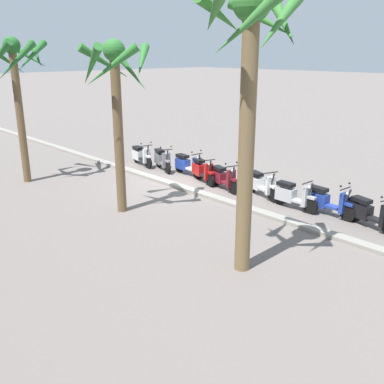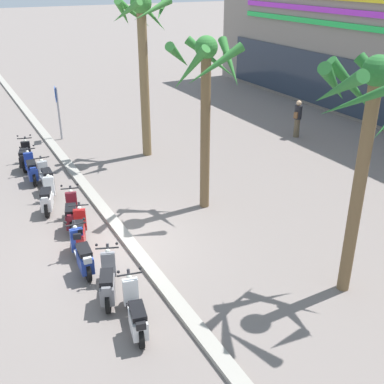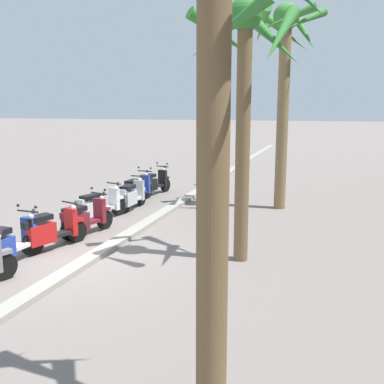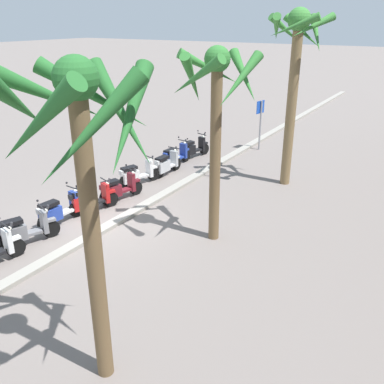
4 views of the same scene
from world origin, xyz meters
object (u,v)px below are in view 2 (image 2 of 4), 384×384
Objects in this scene: scooter_silver_mid_rear at (46,178)px; scooter_grey_lead_nearest at (108,282)px; scooter_black_mid_front at (25,157)px; palm_tree_mid_walkway at (205,82)px; scooter_maroon_far_back at (72,214)px; scooter_red_tail_end at (79,233)px; scooter_blue_mid_centre at (32,169)px; scooter_white_gap_after_mid at (136,313)px; palm_tree_far_corner at (142,38)px; scooter_white_last_in_row at (48,197)px; pedestrian_window_shopping at (298,118)px; palm_tree_by_mall_entrance at (368,117)px; scooter_blue_second_in_line at (83,255)px; crossing_sign at (58,107)px.

scooter_silver_mid_rear is 1.01× the size of scooter_grey_lead_nearest.
palm_tree_mid_walkway reaches higher than scooter_black_mid_front.
scooter_red_tail_end is at bearing -5.53° from scooter_maroon_far_back.
scooter_white_gap_after_mid is at bearing 2.32° from scooter_blue_mid_centre.
palm_tree_far_corner reaches higher than scooter_grey_lead_nearest.
pedestrian_window_shopping is (-2.14, 11.90, 0.48)m from scooter_white_last_in_row.
scooter_grey_lead_nearest is 6.84m from palm_tree_by_mall_entrance.
scooter_blue_second_in_line is 1.07× the size of pedestrian_window_shopping.
scooter_maroon_far_back and scooter_blue_second_in_line have the same top height.
scooter_blue_second_in_line is at bearing -33.97° from palm_tree_far_corner.
scooter_black_mid_front is 1.01× the size of scooter_maroon_far_back.
pedestrian_window_shopping reaches higher than scooter_silver_mid_rear.
scooter_white_gap_after_mid is (6.67, 0.38, -0.00)m from scooter_white_last_in_row.
palm_tree_far_corner is (-7.13, 4.81, 4.27)m from scooter_blue_second_in_line.
scooter_silver_mid_rear and scooter_red_tail_end have the same top height.
scooter_maroon_far_back reaches higher than scooter_red_tail_end.
scooter_black_mid_front and scooter_blue_mid_centre have the same top height.
scooter_blue_second_in_line is at bearing -0.05° from scooter_black_mid_front.
palm_tree_mid_walkway reaches higher than scooter_blue_mid_centre.
palm_tree_by_mall_entrance is at bearing 12.58° from crossing_sign.
scooter_white_last_in_row is at bearing -176.71° from scooter_white_gap_after_mid.
scooter_grey_lead_nearest is 10.64m from palm_tree_far_corner.
pedestrian_window_shopping is (-4.27, 7.31, -3.15)m from palm_tree_mid_walkway.
scooter_grey_lead_nearest is at bearing -53.63° from palm_tree_mid_walkway.
crossing_sign is (-2.86, 2.08, 1.06)m from scooter_black_mid_front.
palm_tree_mid_walkway is (6.22, 4.56, 3.63)m from scooter_black_mid_front.
palm_tree_far_corner is at bearing 136.76° from scooter_maroon_far_back.
palm_tree_far_corner is at bearing 155.81° from scooter_white_gap_after_mid.
pedestrian_window_shopping is at bearing 80.66° from scooter_black_mid_front.
scooter_red_tail_end is at bearing -133.50° from palm_tree_by_mall_entrance.
palm_tree_by_mall_entrance is at bearing 39.16° from scooter_maroon_far_back.
pedestrian_window_shopping reaches higher than scooter_white_last_in_row.
scooter_maroon_far_back is 12.09m from pedestrian_window_shopping.
scooter_black_mid_front is 1.02× the size of scooter_grey_lead_nearest.
palm_tree_mid_walkway is (5.36, -0.24, -0.65)m from palm_tree_far_corner.
scooter_silver_mid_rear is 1.00× the size of pedestrian_window_shopping.
scooter_blue_second_in_line reaches higher than scooter_white_last_in_row.
crossing_sign reaches higher than scooter_black_mid_front.
scooter_grey_lead_nearest is (9.44, 0.18, 0.01)m from scooter_black_mid_front.
scooter_black_mid_front and scooter_blue_second_in_line have the same top height.
scooter_red_tail_end is at bearing 179.03° from scooter_grey_lead_nearest.
palm_tree_far_corner reaches higher than scooter_white_gap_after_mid.
scooter_white_gap_after_mid is at bearing 1.82° from scooter_red_tail_end.
scooter_white_gap_after_mid reaches higher than scooter_white_last_in_row.
scooter_black_mid_front is at bearing -99.34° from pedestrian_window_shopping.
scooter_red_tail_end is at bearing -37.28° from palm_tree_far_corner.
scooter_blue_second_in_line is 1.08× the size of scooter_grey_lead_nearest.
scooter_maroon_far_back is 0.95× the size of scooter_white_gap_after_mid.
scooter_maroon_far_back and scooter_white_gap_after_mid have the same top height.
scooter_blue_mid_centre is 11.91m from pedestrian_window_shopping.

